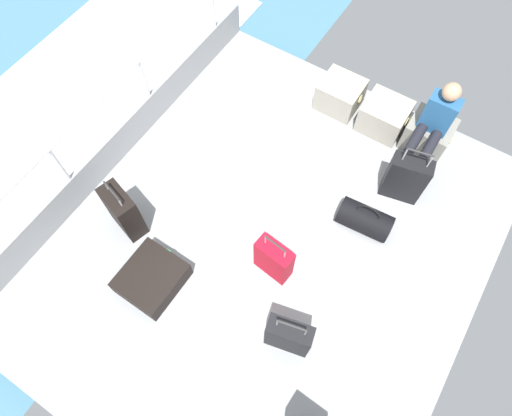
% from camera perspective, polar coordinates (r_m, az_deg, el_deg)
% --- Properties ---
extents(ground_plane, '(4.40, 5.20, 0.06)m').
position_cam_1_polar(ground_plane, '(5.11, 1.88, -4.67)').
color(ground_plane, '#939699').
extents(gunwale_port, '(0.06, 5.20, 0.45)m').
position_cam_1_polar(gunwale_port, '(5.69, -17.14, 7.49)').
color(gunwale_port, '#939699').
rests_on(gunwale_port, ground_plane).
extents(railing_port, '(0.04, 4.20, 1.02)m').
position_cam_1_polar(railing_port, '(5.26, -18.76, 10.87)').
color(railing_port, silver).
rests_on(railing_port, ground_plane).
extents(sea_wake, '(12.00, 12.00, 0.01)m').
position_cam_1_polar(sea_wake, '(6.97, -24.67, 9.70)').
color(sea_wake, teal).
rests_on(sea_wake, ground_plane).
extents(cargo_crate_0, '(0.55, 0.48, 0.40)m').
position_cam_1_polar(cargo_crate_0, '(6.06, 10.55, 13.91)').
color(cargo_crate_0, '#9E9989').
rests_on(cargo_crate_0, ground_plane).
extents(cargo_crate_1, '(0.57, 0.48, 0.41)m').
position_cam_1_polar(cargo_crate_1, '(5.95, 15.85, 11.09)').
color(cargo_crate_1, '#9E9989').
rests_on(cargo_crate_1, ground_plane).
extents(cargo_crate_2, '(0.55, 0.46, 0.40)m').
position_cam_1_polar(cargo_crate_2, '(5.95, 20.86, 8.72)').
color(cargo_crate_2, gray).
rests_on(cargo_crate_2, ground_plane).
extents(passenger_seated, '(0.34, 0.66, 1.10)m').
position_cam_1_polar(passenger_seated, '(5.54, 21.42, 9.72)').
color(passenger_seated, '#26598C').
rests_on(passenger_seated, ground_plane).
extents(suitcase_0, '(0.42, 0.23, 0.71)m').
position_cam_1_polar(suitcase_0, '(4.71, 2.26, -6.49)').
color(suitcase_0, '#B70C1E').
rests_on(suitcase_0, ground_plane).
extents(suitcase_1, '(0.47, 0.28, 0.74)m').
position_cam_1_polar(suitcase_1, '(4.50, 4.13, -15.78)').
color(suitcase_1, black).
rests_on(suitcase_1, ground_plane).
extents(suitcase_2, '(0.47, 0.29, 0.86)m').
position_cam_1_polar(suitcase_2, '(5.35, 18.34, 3.55)').
color(suitcase_2, black).
rests_on(suitcase_2, ground_plane).
extents(suitcase_3, '(0.59, 0.65, 0.25)m').
position_cam_1_polar(suitcase_3, '(4.93, -13.01, -8.66)').
color(suitcase_3, black).
rests_on(suitcase_3, ground_plane).
extents(suitcase_5, '(0.47, 0.34, 0.81)m').
position_cam_1_polar(suitcase_5, '(5.08, -16.37, -0.43)').
color(suitcase_5, black).
rests_on(suitcase_5, ground_plane).
extents(duffel_bag, '(0.62, 0.36, 0.45)m').
position_cam_1_polar(duffel_bag, '(5.17, 13.55, -1.38)').
color(duffel_bag, black).
rests_on(duffel_bag, ground_plane).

